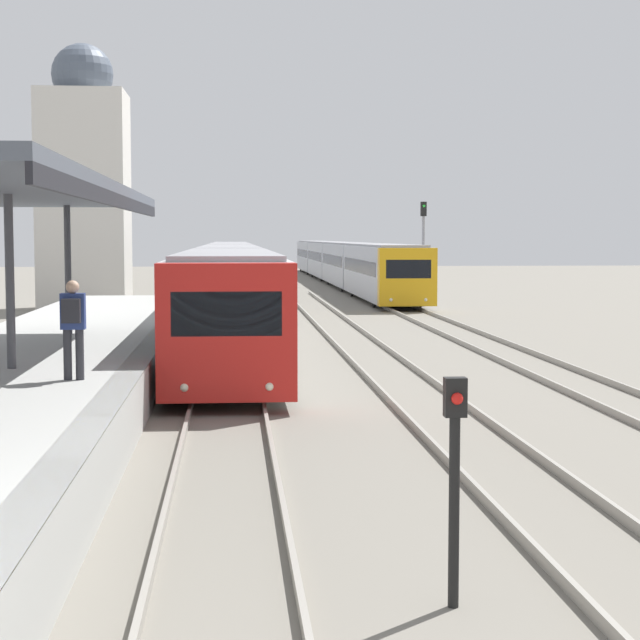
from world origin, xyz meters
TOP-DOWN VIEW (x-y plane):
  - platform_canopy at (-3.85, 15.61)m, footprint 4.00×17.17m
  - person_on_platform at (-2.53, 13.90)m, footprint 0.40×0.40m
  - train_near at (0.00, 47.89)m, footprint 2.69×63.65m
  - train_far at (8.05, 74.21)m, footprint 2.66×61.17m
  - signal_post_near at (2.12, 5.42)m, footprint 0.20×0.21m
  - signal_mast_far at (9.43, 47.62)m, footprint 0.28×0.29m
  - distant_domed_building at (-6.77, 46.99)m, footprint 4.00×4.00m

SIDE VIEW (x-z plane):
  - signal_post_near at x=2.12m, z-range 0.24..2.37m
  - train_far at x=8.05m, z-range 0.17..3.19m
  - train_near at x=0.00m, z-range 0.17..3.20m
  - person_on_platform at x=-2.53m, z-range 1.17..2.84m
  - signal_mast_far at x=9.43m, z-range 0.65..5.77m
  - platform_canopy at x=-3.85m, z-range 2.56..5.91m
  - distant_domed_building at x=-6.77m, z-range -0.37..11.98m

